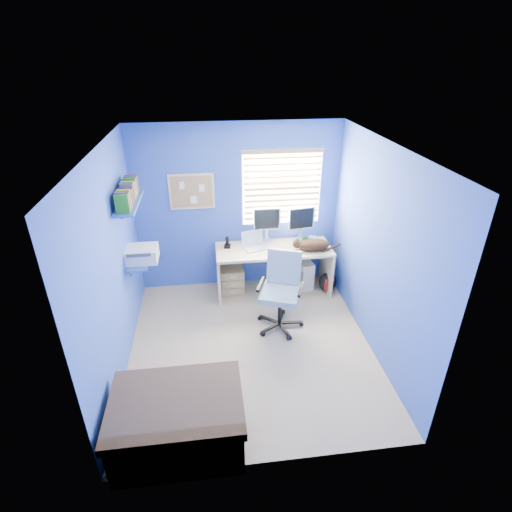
{
  "coord_description": "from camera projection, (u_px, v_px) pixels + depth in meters",
  "views": [
    {
      "loc": [
        -0.44,
        -3.92,
        3.38
      ],
      "look_at": [
        0.15,
        0.65,
        0.95
      ],
      "focal_mm": 28.0,
      "sensor_mm": 36.0,
      "label": 1
    }
  ],
  "objects": [
    {
      "name": "cat",
      "position": [
        314.0,
        245.0,
        5.78
      ],
      "size": [
        0.5,
        0.32,
        0.17
      ],
      "primitive_type": "ellipsoid",
      "rotation": [
        0.0,
        0.0,
        -0.18
      ],
      "color": "black",
      "rests_on": "desk"
    },
    {
      "name": "wall_left",
      "position": [
        112.0,
        268.0,
        4.31
      ],
      "size": [
        0.01,
        3.2,
        2.5
      ],
      "primitive_type": "cube",
      "color": "#395AAA",
      "rests_on": "ground"
    },
    {
      "name": "laptop",
      "position": [
        255.0,
        242.0,
        5.82
      ],
      "size": [
        0.39,
        0.34,
        0.22
      ],
      "primitive_type": "cube",
      "rotation": [
        0.0,
        0.0,
        0.27
      ],
      "color": "silver",
      "rests_on": "desk"
    },
    {
      "name": "desk",
      "position": [
        273.0,
        270.0,
        6.05
      ],
      "size": [
        1.7,
        0.65,
        0.74
      ],
      "primitive_type": "cube",
      "color": "beige",
      "rests_on": "floor"
    },
    {
      "name": "backpack",
      "position": [
        328.0,
        282.0,
        6.15
      ],
      "size": [
        0.32,
        0.28,
        0.32
      ],
      "primitive_type": "ellipsoid",
      "rotation": [
        0.0,
        0.0,
        0.3
      ],
      "color": "black",
      "rests_on": "floor"
    },
    {
      "name": "phone",
      "position": [
        227.0,
        242.0,
        5.86
      ],
      "size": [
        0.11,
        0.12,
        0.17
      ],
      "primitive_type": "cube",
      "rotation": [
        0.0,
        0.0,
        -0.17
      ],
      "color": "black",
      "rests_on": "desk"
    },
    {
      "name": "wall_back",
      "position": [
        238.0,
        209.0,
        5.88
      ],
      "size": [
        3.0,
        0.01,
        2.5
      ],
      "primitive_type": "cube",
      "color": "#395AAA",
      "rests_on": "ground"
    },
    {
      "name": "ceiling",
      "position": [
        249.0,
        148.0,
        3.9
      ],
      "size": [
        3.0,
        3.2,
        0.0
      ],
      "primitive_type": "cube",
      "color": "white",
      "rests_on": "wall_back"
    },
    {
      "name": "window_blinds",
      "position": [
        282.0,
        188.0,
        5.79
      ],
      "size": [
        1.15,
        0.05,
        1.1
      ],
      "color": "white",
      "rests_on": "ground"
    },
    {
      "name": "cd_spindle",
      "position": [
        313.0,
        239.0,
        6.08
      ],
      "size": [
        0.13,
        0.13,
        0.07
      ],
      "primitive_type": "cylinder",
      "color": "silver",
      "rests_on": "desk"
    },
    {
      "name": "bed_corner",
      "position": [
        178.0,
        422.0,
        3.72
      ],
      "size": [
        1.16,
        0.83,
        0.56
      ],
      "primitive_type": "cube",
      "color": "#4C3527",
      "rests_on": "floor"
    },
    {
      "name": "wall_right",
      "position": [
        378.0,
        252.0,
        4.65
      ],
      "size": [
        0.01,
        3.2,
        2.5
      ],
      "primitive_type": "cube",
      "color": "#395AAA",
      "rests_on": "ground"
    },
    {
      "name": "monitor_right",
      "position": [
        301.0,
        224.0,
        5.99
      ],
      "size": [
        0.41,
        0.17,
        0.54
      ],
      "primitive_type": "cube",
      "rotation": [
        0.0,
        0.0,
        0.14
      ],
      "color": "silver",
      "rests_on": "desk"
    },
    {
      "name": "mug",
      "position": [
        305.0,
        241.0,
        5.97
      ],
      "size": [
        0.1,
        0.09,
        0.1
      ],
      "primitive_type": "imported",
      "color": "#1F7117",
      "rests_on": "desk"
    },
    {
      "name": "corkboard",
      "position": [
        192.0,
        192.0,
        5.65
      ],
      "size": [
        0.64,
        0.02,
        0.52
      ],
      "color": "beige",
      "rests_on": "ground"
    },
    {
      "name": "wall_shelves",
      "position": [
        134.0,
        225.0,
        4.9
      ],
      "size": [
        0.42,
        0.9,
        1.05
      ],
      "color": "#2F55A3",
      "rests_on": "ground"
    },
    {
      "name": "office_chair",
      "position": [
        281.0,
        301.0,
        5.29
      ],
      "size": [
        0.78,
        0.78,
        1.04
      ],
      "color": "black",
      "rests_on": "floor"
    },
    {
      "name": "drawer_boxes",
      "position": [
        232.0,
        280.0,
        6.11
      ],
      "size": [
        0.35,
        0.28,
        0.41
      ],
      "primitive_type": "cube",
      "color": "tan",
      "rests_on": "floor"
    },
    {
      "name": "floor",
      "position": [
        251.0,
        346.0,
        5.06
      ],
      "size": [
        3.0,
        3.2,
        0.0
      ],
      "primitive_type": "cube",
      "color": "tan",
      "rests_on": "ground"
    },
    {
      "name": "tower_pc",
      "position": [
        303.0,
        272.0,
        6.27
      ],
      "size": [
        0.28,
        0.47,
        0.45
      ],
      "primitive_type": "cube",
      "rotation": [
        0.0,
        0.0,
        0.21
      ],
      "color": "beige",
      "rests_on": "floor"
    },
    {
      "name": "monitor_left",
      "position": [
        267.0,
        225.0,
        5.96
      ],
      "size": [
        0.4,
        0.12,
        0.54
      ],
      "primitive_type": "cube",
      "rotation": [
        0.0,
        0.0,
        -0.01
      ],
      "color": "silver",
      "rests_on": "desk"
    },
    {
      "name": "wall_front",
      "position": [
        274.0,
        358.0,
        3.07
      ],
      "size": [
        3.0,
        0.01,
        2.5
      ],
      "primitive_type": "cube",
      "color": "#395AAA",
      "rests_on": "ground"
    },
    {
      "name": "yellow_book",
      "position": [
        296.0,
        285.0,
        6.13
      ],
      "size": [
        0.03,
        0.17,
        0.24
      ],
      "primitive_type": "cube",
      "color": "yellow",
      "rests_on": "floor"
    }
  ]
}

